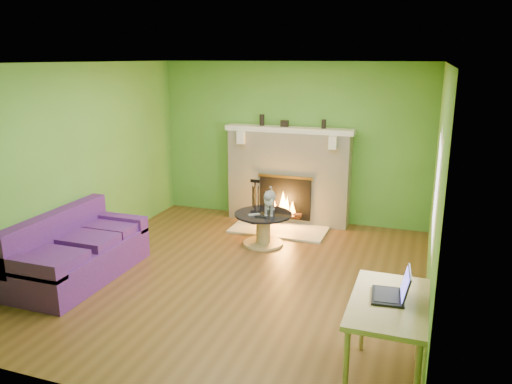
% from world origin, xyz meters
% --- Properties ---
extents(floor, '(5.00, 5.00, 0.00)m').
position_xyz_m(floor, '(0.00, 0.00, 0.00)').
color(floor, brown).
rests_on(floor, ground).
extents(ceiling, '(5.00, 5.00, 0.00)m').
position_xyz_m(ceiling, '(0.00, 0.00, 2.60)').
color(ceiling, white).
rests_on(ceiling, wall_back).
extents(wall_back, '(5.00, 0.00, 5.00)m').
position_xyz_m(wall_back, '(0.00, 2.50, 1.30)').
color(wall_back, '#4D8A2D').
rests_on(wall_back, floor).
extents(wall_front, '(5.00, 0.00, 5.00)m').
position_xyz_m(wall_front, '(0.00, -2.50, 1.30)').
color(wall_front, '#4D8A2D').
rests_on(wall_front, floor).
extents(wall_left, '(0.00, 5.00, 5.00)m').
position_xyz_m(wall_left, '(-2.25, 0.00, 1.30)').
color(wall_left, '#4D8A2D').
rests_on(wall_left, floor).
extents(wall_right, '(0.00, 5.00, 5.00)m').
position_xyz_m(wall_right, '(2.25, 0.00, 1.30)').
color(wall_right, '#4D8A2D').
rests_on(wall_right, floor).
extents(window_frame, '(0.00, 1.20, 1.20)m').
position_xyz_m(window_frame, '(2.24, -0.90, 1.55)').
color(window_frame, silver).
rests_on(window_frame, wall_right).
extents(window_pane, '(0.00, 1.06, 1.06)m').
position_xyz_m(window_pane, '(2.23, -0.90, 1.55)').
color(window_pane, white).
rests_on(window_pane, wall_right).
extents(fireplace, '(2.10, 0.46, 1.58)m').
position_xyz_m(fireplace, '(0.00, 2.32, 0.77)').
color(fireplace, beige).
rests_on(fireplace, floor).
extents(hearth, '(1.50, 0.75, 0.03)m').
position_xyz_m(hearth, '(0.00, 1.80, 0.01)').
color(hearth, beige).
rests_on(hearth, floor).
extents(mantel, '(2.10, 0.28, 0.08)m').
position_xyz_m(mantel, '(0.00, 2.30, 1.54)').
color(mantel, silver).
rests_on(mantel, fireplace).
extents(sofa, '(0.86, 1.81, 0.81)m').
position_xyz_m(sofa, '(-1.86, -0.67, 0.31)').
color(sofa, '#481A65').
rests_on(sofa, floor).
extents(coffee_table, '(0.84, 0.84, 0.47)m').
position_xyz_m(coffee_table, '(-0.04, 1.15, 0.27)').
color(coffee_table, tan).
rests_on(coffee_table, floor).
extents(desk, '(0.61, 1.06, 0.78)m').
position_xyz_m(desk, '(1.95, -1.61, 0.69)').
color(desk, tan).
rests_on(desk, floor).
extents(cat, '(0.36, 0.66, 0.39)m').
position_xyz_m(cat, '(0.04, 1.20, 0.67)').
color(cat, slate).
rests_on(cat, coffee_table).
extents(remote_silver, '(0.16, 0.14, 0.02)m').
position_xyz_m(remote_silver, '(-0.14, 1.03, 0.48)').
color(remote_silver, gray).
rests_on(remote_silver, coffee_table).
extents(remote_black, '(0.16, 0.05, 0.02)m').
position_xyz_m(remote_black, '(-0.02, 0.97, 0.48)').
color(remote_black, black).
rests_on(remote_black, coffee_table).
extents(laptop, '(0.33, 0.36, 0.25)m').
position_xyz_m(laptop, '(1.93, -1.56, 0.91)').
color(laptop, black).
rests_on(laptop, desk).
extents(fire_tools, '(0.20, 0.20, 0.74)m').
position_xyz_m(fire_tools, '(-0.45, 1.95, 0.40)').
color(fire_tools, black).
rests_on(fire_tools, hearth).
extents(mantel_vase_left, '(0.08, 0.08, 0.18)m').
position_xyz_m(mantel_vase_left, '(-0.47, 2.33, 1.67)').
color(mantel_vase_left, black).
rests_on(mantel_vase_left, mantel).
extents(mantel_vase_right, '(0.07, 0.07, 0.14)m').
position_xyz_m(mantel_vase_right, '(0.56, 2.33, 1.65)').
color(mantel_vase_right, black).
rests_on(mantel_vase_right, mantel).
extents(mantel_box, '(0.12, 0.08, 0.10)m').
position_xyz_m(mantel_box, '(-0.08, 2.33, 1.63)').
color(mantel_box, black).
rests_on(mantel_box, mantel).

